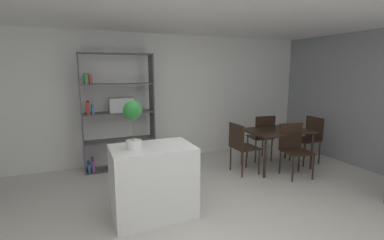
% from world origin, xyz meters
% --- Properties ---
extents(ground_plane, '(10.12, 10.12, 0.00)m').
position_xyz_m(ground_plane, '(0.00, 0.00, 0.00)').
color(ground_plane, beige).
extents(back_partition, '(7.35, 0.06, 2.56)m').
position_xyz_m(back_partition, '(0.00, 2.90, 1.28)').
color(back_partition, white).
rests_on(back_partition, ground_plane).
extents(kitchen_island, '(1.02, 0.66, 0.91)m').
position_xyz_m(kitchen_island, '(-0.51, 0.61, 0.46)').
color(kitchen_island, white).
rests_on(kitchen_island, ground_plane).
extents(potted_plant_on_island, '(0.23, 0.23, 0.58)m').
position_xyz_m(potted_plant_on_island, '(-0.74, 0.60, 1.28)').
color(potted_plant_on_island, white).
rests_on(potted_plant_on_island, kitchen_island).
extents(open_bookshelf, '(1.30, 0.34, 2.15)m').
position_xyz_m(open_bookshelf, '(-0.67, 2.57, 1.10)').
color(open_bookshelf, '#4C4C51').
rests_on(open_bookshelf, ground_plane).
extents(dining_table, '(1.19, 0.82, 0.74)m').
position_xyz_m(dining_table, '(2.13, 1.45, 0.66)').
color(dining_table, black).
rests_on(dining_table, ground_plane).
extents(dining_chair_island_side, '(0.42, 0.46, 0.92)m').
position_xyz_m(dining_chair_island_side, '(1.32, 1.45, 0.55)').
color(dining_chair_island_side, black).
rests_on(dining_chair_island_side, ground_plane).
extents(dining_chair_window_side, '(0.46, 0.44, 0.92)m').
position_xyz_m(dining_chair_window_side, '(2.95, 1.45, 0.55)').
color(dining_chair_window_side, black).
rests_on(dining_chair_window_side, ground_plane).
extents(dining_chair_far, '(0.48, 0.48, 0.95)m').
position_xyz_m(dining_chair_far, '(2.12, 1.88, 0.57)').
color(dining_chair_far, black).
rests_on(dining_chair_far, ground_plane).
extents(dining_chair_near, '(0.51, 0.51, 0.92)m').
position_xyz_m(dining_chair_near, '(2.15, 1.02, 0.55)').
color(dining_chair_near, black).
rests_on(dining_chair_near, ground_plane).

